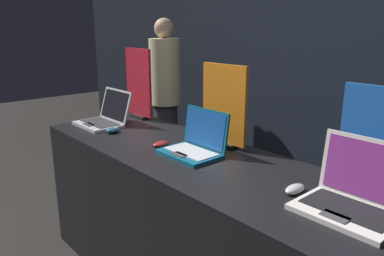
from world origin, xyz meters
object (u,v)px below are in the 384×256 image
Objects in this scene: laptop_back at (353,195)px; promo_stand_back at (382,145)px; laptop_middle at (196,144)px; promo_stand_middle at (224,108)px; mouse_back at (295,189)px; laptop_front at (105,117)px; promo_stand_front at (139,85)px; mouse_front at (113,130)px; person_bystander at (165,97)px; mouse_middle at (161,144)px.

laptop_back is 0.79× the size of promo_stand_back.
laptop_middle is 0.28m from promo_stand_middle.
mouse_back is at bearing -20.24° from promo_stand_middle.
promo_stand_middle reaches higher than laptop_front.
laptop_front is 0.66× the size of promo_stand_front.
mouse_front is at bearing -167.50° from promo_stand_back.
promo_stand_front is at bearing 172.63° from laptop_back.
person_bystander is (-2.47, 0.79, -0.25)m from promo_stand_back.
laptop_middle is 0.20× the size of person_bystander.
laptop_front is 0.21× the size of person_bystander.
person_bystander is (-0.92, 1.14, -0.05)m from mouse_front.
promo_stand_back reaches higher than mouse_back.
person_bystander is (-1.59, 1.01, -0.09)m from laptop_middle.
promo_stand_middle reaches higher than mouse_back.
promo_stand_middle is (0.67, 0.35, 0.21)m from mouse_front.
promo_stand_middle is at bearing -1.19° from promo_stand_front.
mouse_middle is (0.67, -0.30, -0.24)m from promo_stand_front.
person_bystander reaches higher than laptop_back.
promo_stand_back is 0.27× the size of person_bystander.
promo_stand_middle is at bearing 51.34° from mouse_middle.
laptop_middle is at bearing -32.47° from person_bystander.
promo_stand_front is (-0.23, 0.37, 0.23)m from mouse_front.
mouse_back is (1.55, -0.26, -0.23)m from promo_stand_front.
mouse_middle is 1.16m from promo_stand_back.
laptop_back is 3.14× the size of mouse_back.
mouse_middle is 1.12m from laptop_back.
mouse_back is (1.55, 0.04, -0.04)m from laptop_front.
promo_stand_front reaches higher than laptop_front.
laptop_front is at bearing -176.20° from laptop_middle.
mouse_back is (1.32, 0.11, -0.00)m from mouse_front.
mouse_back is at bearing 1.42° from laptop_front.
laptop_middle is 3.12× the size of mouse_middle.
promo_stand_middle is at bearing -26.51° from person_bystander.
mouse_front is 0.06× the size of person_bystander.
laptop_front and laptop_middle have the same top height.
promo_stand_front is 4.59× the size of mouse_back.
laptop_front is 0.35m from promo_stand_front.
promo_stand_back is 2.61m from person_bystander.
laptop_back is (1.78, -0.23, -0.19)m from promo_stand_front.
mouse_back is (-0.23, -0.03, -0.05)m from laptop_back.
promo_stand_back is at bearing -0.12° from promo_stand_middle.
person_bystander reaches higher than promo_stand_back.
mouse_middle is at bearing 7.90° from mouse_front.
mouse_front is 0.68m from laptop_middle.
promo_stand_back reaches higher than laptop_front.
mouse_front is at bearing -175.38° from mouse_back.
promo_stand_back is (1.55, 0.34, 0.20)m from mouse_front.
promo_stand_front is 4.97× the size of mouse_middle.
promo_stand_back is (0.23, 0.24, 0.20)m from mouse_back.
promo_stand_back is (0.88, 0.22, 0.16)m from laptop_middle.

